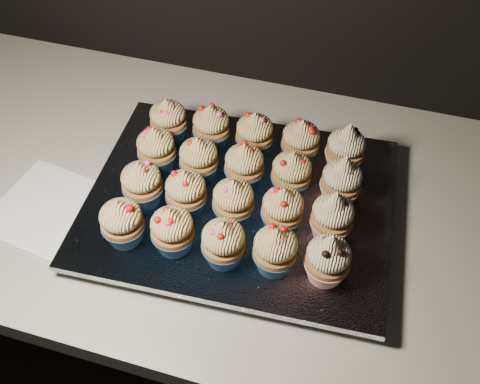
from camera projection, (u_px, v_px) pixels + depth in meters
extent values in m
cube|color=black|center=(254.00, 327.00, 1.24)|extent=(2.40, 0.60, 0.86)
cube|color=beige|center=(259.00, 206.00, 0.90)|extent=(2.44, 0.64, 0.04)
cube|color=white|center=(48.00, 209.00, 0.87)|extent=(0.18, 0.18, 0.00)
cube|color=black|center=(240.00, 208.00, 0.86)|extent=(0.45, 0.36, 0.02)
cube|color=silver|center=(240.00, 201.00, 0.84)|extent=(0.49, 0.39, 0.01)
cone|color=navy|center=(125.00, 231.00, 0.78)|extent=(0.06, 0.06, 0.03)
ellipsoid|color=#DDBB6F|center=(120.00, 215.00, 0.75)|extent=(0.06, 0.06, 0.04)
cone|color=#DDBB6F|center=(117.00, 205.00, 0.73)|extent=(0.03, 0.03, 0.02)
cone|color=navy|center=(174.00, 239.00, 0.77)|extent=(0.06, 0.06, 0.03)
ellipsoid|color=#DDBB6F|center=(171.00, 224.00, 0.74)|extent=(0.06, 0.06, 0.04)
cone|color=#DDBB6F|center=(170.00, 213.00, 0.72)|extent=(0.03, 0.03, 0.02)
cone|color=navy|center=(224.00, 252.00, 0.76)|extent=(0.06, 0.06, 0.03)
ellipsoid|color=#DDBB6F|center=(223.00, 236.00, 0.73)|extent=(0.06, 0.06, 0.04)
cone|color=#DDBB6F|center=(223.00, 226.00, 0.71)|extent=(0.03, 0.03, 0.02)
cone|color=navy|center=(274.00, 259.00, 0.75)|extent=(0.06, 0.06, 0.03)
ellipsoid|color=#DDBB6F|center=(276.00, 244.00, 0.72)|extent=(0.06, 0.06, 0.04)
cone|color=#DDBB6F|center=(277.00, 234.00, 0.70)|extent=(0.03, 0.03, 0.02)
cone|color=red|center=(326.00, 269.00, 0.74)|extent=(0.06, 0.06, 0.03)
ellipsoid|color=beige|center=(329.00, 253.00, 0.71)|extent=(0.06, 0.06, 0.04)
cone|color=beige|center=(332.00, 241.00, 0.69)|extent=(0.03, 0.03, 0.03)
cone|color=navy|center=(144.00, 193.00, 0.83)|extent=(0.06, 0.06, 0.03)
ellipsoid|color=#DDBB6F|center=(141.00, 177.00, 0.80)|extent=(0.06, 0.06, 0.04)
cone|color=#DDBB6F|center=(138.00, 166.00, 0.78)|extent=(0.03, 0.03, 0.02)
cone|color=navy|center=(187.00, 202.00, 0.81)|extent=(0.06, 0.06, 0.03)
ellipsoid|color=#DDBB6F|center=(185.00, 186.00, 0.79)|extent=(0.06, 0.06, 0.04)
cone|color=#DDBB6F|center=(184.00, 175.00, 0.77)|extent=(0.03, 0.03, 0.02)
cone|color=navy|center=(234.00, 211.00, 0.80)|extent=(0.06, 0.06, 0.03)
ellipsoid|color=#DDBB6F|center=(233.00, 195.00, 0.77)|extent=(0.06, 0.06, 0.04)
cone|color=#DDBB6F|center=(233.00, 184.00, 0.76)|extent=(0.03, 0.03, 0.02)
cone|color=navy|center=(282.00, 219.00, 0.79)|extent=(0.06, 0.06, 0.03)
ellipsoid|color=#DDBB6F|center=(283.00, 203.00, 0.76)|extent=(0.06, 0.06, 0.04)
cone|color=#DDBB6F|center=(284.00, 193.00, 0.75)|extent=(0.03, 0.03, 0.02)
cone|color=red|center=(330.00, 227.00, 0.78)|extent=(0.06, 0.06, 0.03)
ellipsoid|color=beige|center=(333.00, 211.00, 0.76)|extent=(0.06, 0.06, 0.04)
cone|color=beige|center=(336.00, 198.00, 0.73)|extent=(0.03, 0.03, 0.03)
cone|color=navy|center=(158.00, 159.00, 0.87)|extent=(0.06, 0.06, 0.03)
ellipsoid|color=#DDBB6F|center=(155.00, 142.00, 0.84)|extent=(0.06, 0.06, 0.04)
cone|color=#DDBB6F|center=(153.00, 132.00, 0.83)|extent=(0.03, 0.03, 0.02)
cone|color=navy|center=(200.00, 169.00, 0.86)|extent=(0.06, 0.06, 0.03)
ellipsoid|color=#DDBB6F|center=(198.00, 152.00, 0.83)|extent=(0.06, 0.06, 0.04)
cone|color=#DDBB6F|center=(197.00, 142.00, 0.81)|extent=(0.03, 0.03, 0.02)
cone|color=navy|center=(244.00, 175.00, 0.85)|extent=(0.06, 0.06, 0.03)
ellipsoid|color=#DDBB6F|center=(244.00, 159.00, 0.82)|extent=(0.06, 0.06, 0.04)
cone|color=#DDBB6F|center=(244.00, 148.00, 0.80)|extent=(0.03, 0.03, 0.02)
cone|color=navy|center=(290.00, 183.00, 0.84)|extent=(0.06, 0.06, 0.03)
ellipsoid|color=#DDBB6F|center=(292.00, 167.00, 0.81)|extent=(0.06, 0.06, 0.04)
cone|color=#DDBB6F|center=(293.00, 156.00, 0.79)|extent=(0.03, 0.03, 0.02)
cone|color=red|center=(339.00, 192.00, 0.83)|extent=(0.06, 0.06, 0.03)
ellipsoid|color=beige|center=(343.00, 175.00, 0.80)|extent=(0.06, 0.06, 0.04)
cone|color=beige|center=(346.00, 162.00, 0.78)|extent=(0.03, 0.03, 0.03)
cone|color=navy|center=(170.00, 130.00, 0.92)|extent=(0.06, 0.06, 0.03)
ellipsoid|color=#DDBB6F|center=(167.00, 114.00, 0.89)|extent=(0.06, 0.06, 0.04)
cone|color=#DDBB6F|center=(166.00, 103.00, 0.87)|extent=(0.03, 0.03, 0.02)
cone|color=navy|center=(212.00, 137.00, 0.91)|extent=(0.06, 0.06, 0.03)
ellipsoid|color=#DDBB6F|center=(211.00, 120.00, 0.88)|extent=(0.06, 0.06, 0.04)
cone|color=#DDBB6F|center=(210.00, 109.00, 0.86)|extent=(0.03, 0.03, 0.02)
cone|color=navy|center=(254.00, 144.00, 0.90)|extent=(0.06, 0.06, 0.03)
ellipsoid|color=#DDBB6F|center=(255.00, 127.00, 0.87)|extent=(0.06, 0.06, 0.04)
cone|color=#DDBB6F|center=(255.00, 117.00, 0.85)|extent=(0.03, 0.03, 0.02)
cone|color=navy|center=(299.00, 152.00, 0.88)|extent=(0.06, 0.06, 0.03)
ellipsoid|color=#DDBB6F|center=(301.00, 135.00, 0.86)|extent=(0.06, 0.06, 0.04)
cone|color=#DDBB6F|center=(303.00, 124.00, 0.84)|extent=(0.03, 0.03, 0.02)
cone|color=red|center=(343.00, 159.00, 0.87)|extent=(0.06, 0.06, 0.03)
ellipsoid|color=beige|center=(347.00, 143.00, 0.84)|extent=(0.06, 0.06, 0.04)
cone|color=beige|center=(350.00, 130.00, 0.82)|extent=(0.03, 0.03, 0.03)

